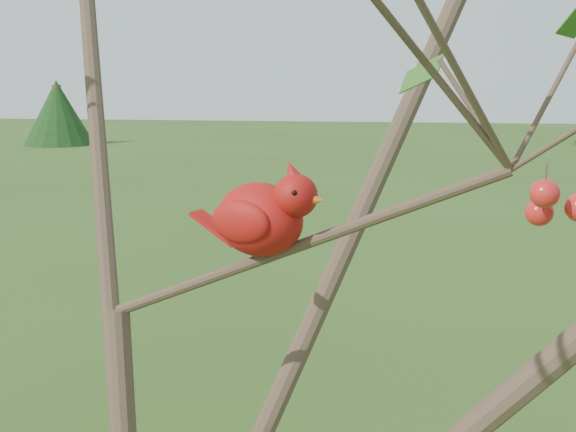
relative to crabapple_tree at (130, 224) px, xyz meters
name	(u,v)px	position (x,y,z in m)	size (l,w,h in m)	color
crabapple_tree	(130,224)	(0.00, 0.00, 0.00)	(2.35, 2.05, 2.95)	#433324
cardinal	(264,216)	(0.17, 0.10, 0.00)	(0.23, 0.15, 0.16)	#AF150F
distant_trees	(430,103)	(1.16, 23.76, -0.54)	(41.03, 13.68, 3.75)	#433324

